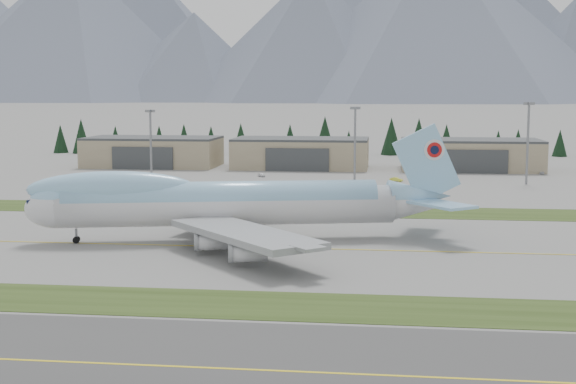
# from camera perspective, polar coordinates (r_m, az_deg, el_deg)

# --- Properties ---
(ground) EXTENTS (7000.00, 7000.00, 0.00)m
(ground) POSITION_cam_1_polar(r_m,az_deg,el_deg) (140.51, 0.59, -4.03)
(ground) COLOR gray
(ground) RESTS_ON ground
(grass_strip_near) EXTENTS (400.00, 14.00, 0.08)m
(grass_strip_near) POSITION_cam_1_polar(r_m,az_deg,el_deg) (103.80, -1.77, -8.06)
(grass_strip_near) COLOR #2D3F16
(grass_strip_near) RESTS_ON ground
(grass_strip_far) EXTENTS (400.00, 18.00, 0.08)m
(grass_strip_far) POSITION_cam_1_polar(r_m,az_deg,el_deg) (184.66, 2.14, -1.35)
(grass_strip_far) COLOR #2D3F16
(grass_strip_far) RESTS_ON ground
(asphalt_taxiway) EXTENTS (400.00, 32.00, 0.04)m
(asphalt_taxiway) POSITION_cam_1_polar(r_m,az_deg,el_deg) (81.23, -4.40, -12.44)
(asphalt_taxiway) COLOR #3B3B3B
(asphalt_taxiway) RESTS_ON ground
(taxiway_line_main) EXTENTS (400.00, 0.40, 0.02)m
(taxiway_line_main) POSITION_cam_1_polar(r_m,az_deg,el_deg) (140.51, 0.59, -4.03)
(taxiway_line_main) COLOR yellow
(taxiway_line_main) RESTS_ON ground
(taxiway_line_near) EXTENTS (400.00, 0.40, 0.02)m
(taxiway_line_near) POSITION_cam_1_polar(r_m,az_deg,el_deg) (81.23, -4.40, -12.44)
(taxiway_line_near) COLOR yellow
(taxiway_line_near) RESTS_ON ground
(boeing_747_freighter) EXTENTS (81.52, 68.42, 21.40)m
(boeing_747_freighter) POSITION_cam_1_polar(r_m,az_deg,el_deg) (147.57, -4.63, -0.74)
(boeing_747_freighter) COLOR silver
(boeing_747_freighter) RESTS_ON ground
(hangar_left) EXTENTS (48.00, 26.60, 10.80)m
(hangar_left) POSITION_cam_1_polar(r_m,az_deg,el_deg) (300.12, -9.57, 2.85)
(hangar_left) COLOR gray
(hangar_left) RESTS_ON ground
(hangar_center) EXTENTS (48.00, 26.60, 10.80)m
(hangar_center) POSITION_cam_1_polar(r_m,az_deg,el_deg) (289.33, 0.94, 2.79)
(hangar_center) COLOR gray
(hangar_center) RESTS_ON ground
(hangar_right) EXTENTS (48.00, 26.60, 10.80)m
(hangar_right) POSITION_cam_1_polar(r_m,az_deg,el_deg) (289.26, 12.86, 2.61)
(hangar_right) COLOR gray
(hangar_right) RESTS_ON ground
(floodlight_masts) EXTENTS (140.71, 7.70, 24.26)m
(floodlight_masts) POSITION_cam_1_polar(r_m,az_deg,el_deg) (246.37, 8.37, 4.41)
(floodlight_masts) COLOR gray
(floodlight_masts) RESTS_ON ground
(service_vehicle_a) EXTENTS (3.11, 3.93, 1.25)m
(service_vehicle_a) POSITION_cam_1_polar(r_m,az_deg,el_deg) (259.19, -1.91, 1.09)
(service_vehicle_a) COLOR white
(service_vehicle_a) RESTS_ON ground
(service_vehicle_b) EXTENTS (4.17, 2.61, 1.30)m
(service_vehicle_b) POSITION_cam_1_polar(r_m,az_deg,el_deg) (247.39, 7.70, 0.74)
(service_vehicle_b) COLOR #D4DD37
(service_vehicle_b) RESTS_ON ground
(service_vehicle_c) EXTENTS (2.48, 4.32, 1.18)m
(service_vehicle_c) POSITION_cam_1_polar(r_m,az_deg,el_deg) (280.92, 17.61, 1.23)
(service_vehicle_c) COLOR #BABABF
(service_vehicle_c) RESTS_ON ground
(conifer_belt) EXTENTS (271.70, 16.01, 16.87)m
(conifer_belt) POSITION_cam_1_polar(r_m,az_deg,el_deg) (350.31, 3.40, 3.79)
(conifer_belt) COLOR black
(conifer_belt) RESTS_ON ground
(mountain_ridge_front) EXTENTS (4252.03, 1168.89, 525.08)m
(mountain_ridge_front) POSITION_cam_1_polar(r_m,az_deg,el_deg) (2379.69, 8.25, 11.83)
(mountain_ridge_front) COLOR #4C5665
(mountain_ridge_front) RESTS_ON ground
(mountain_ridge_rear) EXTENTS (4442.05, 1060.67, 530.33)m
(mountain_ridge_rear) POSITION_cam_1_polar(r_m,az_deg,el_deg) (3046.25, 8.15, 11.38)
(mountain_ridge_rear) COLOR #4C5665
(mountain_ridge_rear) RESTS_ON ground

